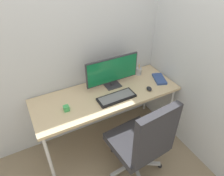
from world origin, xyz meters
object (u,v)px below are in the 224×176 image
object	(u,v)px
pen_holder	(139,71)
office_chair	(143,141)
mouse	(149,89)
notebook	(159,79)
desk_clamp_accessory	(66,108)
monitor	(112,71)
keyboard	(116,97)

from	to	relation	value
pen_holder	office_chair	bearing A→B (deg)	-119.95
mouse	notebook	size ratio (longest dim) A/B	0.35
pen_holder	notebook	xyz separation A→B (m)	(0.15, -0.23, -0.03)
desk_clamp_accessory	pen_holder	bearing A→B (deg)	12.91
office_chair	mouse	distance (m)	0.62
office_chair	notebook	world-z (taller)	office_chair
monitor	keyboard	bearing A→B (deg)	-107.55
monitor	keyboard	size ratio (longest dim) A/B	1.50
mouse	office_chair	bearing A→B (deg)	-116.80
keyboard	notebook	distance (m)	0.64
pen_holder	keyboard	bearing A→B (deg)	-148.18
monitor	desk_clamp_accessory	bearing A→B (deg)	-164.61
monitor	notebook	world-z (taller)	monitor
mouse	pen_holder	xyz separation A→B (m)	(0.08, 0.34, 0.03)
office_chair	desk_clamp_accessory	size ratio (longest dim) A/B	18.81
monitor	keyboard	world-z (taller)	monitor
notebook	desk_clamp_accessory	xyz separation A→B (m)	(-1.17, -0.00, 0.01)
monitor	pen_holder	world-z (taller)	monitor
keyboard	notebook	bearing A→B (deg)	6.37
desk_clamp_accessory	office_chair	bearing A→B (deg)	-44.54
mouse	desk_clamp_accessory	bearing A→B (deg)	-173.41
office_chair	desk_clamp_accessory	distance (m)	0.82
keyboard	desk_clamp_accessory	distance (m)	0.54
monitor	desk_clamp_accessory	xyz separation A→B (m)	(-0.61, -0.17, -0.17)
office_chair	notebook	bearing A→B (deg)	42.66
office_chair	keyboard	distance (m)	0.53
office_chair	desk_clamp_accessory	world-z (taller)	office_chair
keyboard	notebook	world-z (taller)	same
monitor	mouse	world-z (taller)	monitor
desk_clamp_accessory	keyboard	bearing A→B (deg)	-7.08
keyboard	pen_holder	bearing A→B (deg)	31.82
office_chair	pen_holder	world-z (taller)	office_chair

